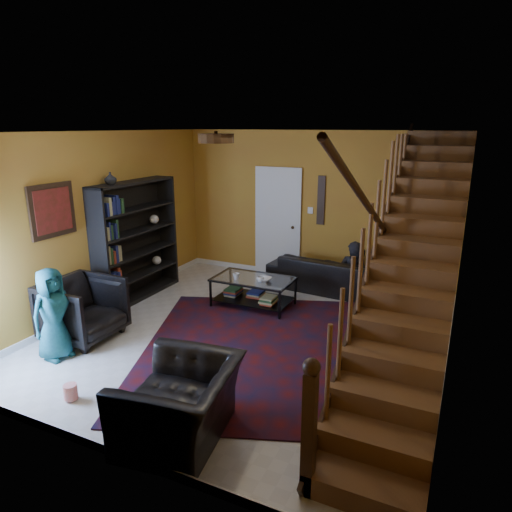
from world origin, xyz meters
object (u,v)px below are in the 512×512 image
at_px(bookshelf, 137,243).
at_px(armchair_right, 180,404).
at_px(coffee_table, 253,290).
at_px(armchair_left, 83,309).
at_px(sofa, 327,273).

bearing_deg(bookshelf, armchair_right, -45.63).
distance_m(armchair_right, coffee_table, 3.36).
relative_size(armchair_left, armchair_right, 0.84).
xyz_separation_m(sofa, armchair_left, (-2.50, -3.34, 0.12)).
relative_size(armchair_right, coffee_table, 0.87).
bearing_deg(armchair_left, coffee_table, -38.42).
bearing_deg(sofa, bookshelf, 35.53).
bearing_deg(armchair_left, sofa, -36.76).
bearing_deg(armchair_right, coffee_table, -175.33).
height_order(armchair_right, coffee_table, armchair_right).
distance_m(armchair_left, coffee_table, 2.63).
relative_size(armchair_left, coffee_table, 0.73).
distance_m(sofa, armchair_left, 4.17).
xyz_separation_m(bookshelf, armchair_right, (2.79, -2.85, -0.60)).
xyz_separation_m(bookshelf, armchair_left, (0.35, -1.64, -0.54)).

